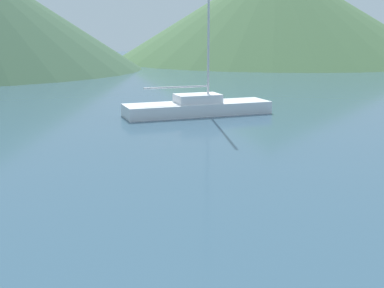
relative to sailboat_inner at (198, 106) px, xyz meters
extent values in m
cube|color=silver|center=(0.00, 0.00, -0.13)|extent=(8.30, 2.72, 0.67)
cube|color=silver|center=(0.00, 0.00, 0.44)|extent=(2.55, 1.66, 0.47)
cylinder|color=#BCBCC1|center=(0.61, -0.04, 5.24)|extent=(0.12, 0.12, 10.08)
cylinder|color=#BCBCC1|center=(-1.23, 0.09, 1.10)|extent=(3.67, 0.36, 0.10)
cone|color=#476B42|center=(34.70, 44.81, 7.47)|extent=(52.89, 52.89, 15.88)
camera|label=1|loc=(-11.13, -23.99, 3.95)|focal=45.00mm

